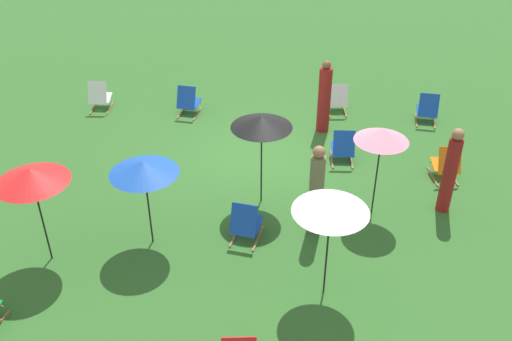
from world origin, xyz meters
TOP-DOWN VIEW (x-y plane):
  - ground_plane at (0.00, 0.00)m, footprint 40.00×40.00m
  - deckchair_1 at (-1.81, -2.63)m, footprint 0.55×0.81m
  - deckchair_2 at (-1.84, -0.13)m, footprint 0.51×0.78m
  - deckchair_3 at (-4.03, 0.38)m, footprint 0.57×0.81m
  - deckchair_4 at (2.07, -2.16)m, footprint 0.57×0.81m
  - deckchair_5 at (0.05, 2.81)m, footprint 0.60×0.83m
  - deckchair_6 at (-4.05, -2.24)m, footprint 0.55×0.80m
  - deckchair_7 at (4.46, -2.24)m, footprint 0.52×0.78m
  - umbrella_0 at (-2.37, 1.75)m, footprint 1.02×1.02m
  - umbrella_1 at (3.46, 3.65)m, footprint 1.24×1.24m
  - umbrella_2 at (-1.39, 4.07)m, footprint 1.20×1.20m
  - umbrella_3 at (-0.14, 1.55)m, footprint 1.19×1.19m
  - umbrella_4 at (1.77, 3.04)m, footprint 1.21×1.21m
  - person_0 at (-3.79, 1.52)m, footprint 0.28×0.28m
  - person_1 at (-1.22, 2.43)m, footprint 0.38×0.38m
  - person_2 at (-1.42, -1.62)m, footprint 0.44×0.44m

SIDE VIEW (x-z plane):
  - ground_plane at x=0.00m, z-range 0.00..0.00m
  - deckchair_1 at x=-1.81m, z-range -0.05..0.79m
  - deckchair_2 at x=-1.84m, z-range -0.05..0.79m
  - deckchair_3 at x=-4.03m, z-range -0.05..0.79m
  - deckchair_4 at x=2.07m, z-range -0.05..0.79m
  - deckchair_5 at x=0.05m, z-range -0.05..0.79m
  - deckchair_6 at x=-4.05m, z-range -0.05..0.79m
  - deckchair_7 at x=4.46m, z-range -0.05..0.79m
  - person_2 at x=-1.42m, z-range -0.05..1.79m
  - person_0 at x=-3.79m, z-range -0.02..1.81m
  - person_1 at x=-1.22m, z-range -0.03..1.82m
  - umbrella_4 at x=1.77m, z-range 0.76..2.51m
  - umbrella_0 at x=-2.37m, z-range 0.81..2.71m
  - umbrella_2 at x=-1.39m, z-range 0.83..2.71m
  - umbrella_1 at x=3.46m, z-range 0.82..2.72m
  - umbrella_3 at x=-0.14m, z-range 0.85..2.80m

